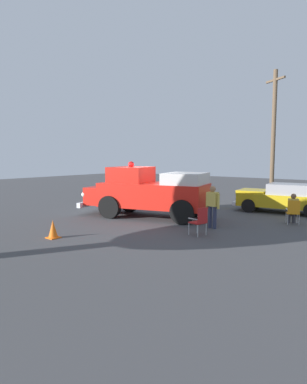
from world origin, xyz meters
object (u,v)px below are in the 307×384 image
object	(u,v)px
lawn_chair_spare	(202,199)
traffic_cone	(53,229)
vintage_fire_truck	(149,192)
spectator_seated	(293,207)
lawn_chair_by_car	(200,219)
lawn_chair_near_truck	(293,210)
classic_hot_rod	(281,198)
utility_pole	(273,134)
spectator_standing	(213,204)

from	to	relation	value
lawn_chair_spare	traffic_cone	world-z (taller)	lawn_chair_spare
vintage_fire_truck	spectator_seated	world-z (taller)	vintage_fire_truck
spectator_seated	traffic_cone	distance (m)	9.66
spectator_seated	lawn_chair_by_car	bearing A→B (deg)	-115.17
lawn_chair_by_car	lawn_chair_spare	size ratio (longest dim) A/B	1.00
lawn_chair_near_truck	classic_hot_rod	bearing A→B (deg)	116.07
spectator_seated	traffic_cone	bearing A→B (deg)	-127.19
spectator_seated	classic_hot_rod	bearing A→B (deg)	116.05
classic_hot_rod	lawn_chair_near_truck	distance (m)	3.13
vintage_fire_truck	lawn_chair_by_car	distance (m)	4.21
lawn_chair_near_truck	spectator_seated	bearing A→B (deg)	116.58
lawn_chair_by_car	traffic_cone	distance (m)	5.18
vintage_fire_truck	lawn_chair_near_truck	xyz separation A→B (m)	(5.82, 2.34, -0.61)
lawn_chair_by_car	spectator_seated	distance (m)	4.68
utility_pole	vintage_fire_truck	bearing A→B (deg)	-106.82
vintage_fire_truck	lawn_chair_spare	xyz separation A→B (m)	(0.88, 3.42, -0.61)
spectator_seated	utility_pole	xyz separation A→B (m)	(-3.08, 6.39, 3.45)
lawn_chair_near_truck	spectator_standing	size ratio (longest dim) A/B	0.61
utility_pole	traffic_cone	distance (m)	14.85
vintage_fire_truck	lawn_chair_near_truck	world-z (taller)	vintage_fire_truck
lawn_chair_spare	spectator_standing	size ratio (longest dim) A/B	0.61
traffic_cone	classic_hot_rod	bearing A→B (deg)	66.46
spectator_standing	lawn_chair_spare	bearing A→B (deg)	124.69
classic_hot_rod	vintage_fire_truck	bearing A→B (deg)	-130.80
vintage_fire_truck	traffic_cone	distance (m)	5.31
spectator_seated	traffic_cone	size ratio (longest dim) A/B	2.03
lawn_chair_near_truck	lawn_chair_by_car	world-z (taller)	same
spectator_seated	utility_pole	distance (m)	7.89
lawn_chair_spare	spectator_standing	world-z (taller)	spectator_standing
lawn_chair_by_car	spectator_standing	bearing A→B (deg)	100.36
lawn_chair_by_car	spectator_seated	world-z (taller)	spectator_seated
vintage_fire_truck	spectator_seated	bearing A→B (deg)	23.14
lawn_chair_by_car	classic_hot_rod	bearing A→B (deg)	84.42
classic_hot_rod	lawn_chair_spare	xyz separation A→B (m)	(-3.56, -1.73, -0.16)
spectator_standing	traffic_cone	bearing A→B (deg)	-126.49
vintage_fire_truck	lawn_chair_spare	world-z (taller)	vintage_fire_truck
spectator_seated	spectator_standing	world-z (taller)	spectator_standing
spectator_standing	traffic_cone	distance (m)	6.07
lawn_chair_near_truck	lawn_chair_by_car	xyz separation A→B (m)	(-2.05, -4.12, 0.00)
vintage_fire_truck	spectator_standing	xyz separation A→B (m)	(3.51, -0.38, -0.23)
classic_hot_rod	utility_pole	size ratio (longest dim) A/B	0.57
lawn_chair_spare	traffic_cone	bearing A→B (deg)	-96.35
spectator_standing	utility_pole	bearing A→B (deg)	95.18
classic_hot_rod	lawn_chair_spare	distance (m)	3.96
lawn_chair_spare	utility_pole	world-z (taller)	utility_pole
vintage_fire_truck	lawn_chair_spare	distance (m)	3.58
lawn_chair_by_car	spectator_standing	size ratio (longest dim) A/B	0.61
spectator_seated	traffic_cone	world-z (taller)	spectator_seated
classic_hot_rod	lawn_chair_near_truck	world-z (taller)	classic_hot_rod
lawn_chair_spare	lawn_chair_by_car	bearing A→B (deg)	-60.96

